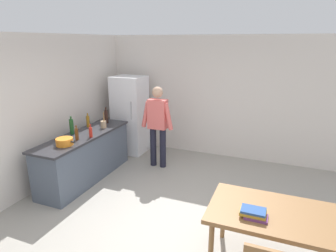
{
  "coord_description": "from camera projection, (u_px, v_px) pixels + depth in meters",
  "views": [
    {
      "loc": [
        1.36,
        -3.33,
        2.58
      ],
      "look_at": [
        -0.52,
        1.33,
        1.08
      ],
      "focal_mm": 30.75,
      "sensor_mm": 36.0,
      "label": 1
    }
  ],
  "objects": [
    {
      "name": "ground_plane",
      "position": [
        167.0,
        225.0,
        4.18
      ],
      "size": [
        14.0,
        14.0,
        0.0
      ],
      "primitive_type": "plane",
      "color": "#9E998E"
    },
    {
      "name": "wall_back",
      "position": [
        217.0,
        97.0,
        6.46
      ],
      "size": [
        6.4,
        0.12,
        2.7
      ],
      "primitive_type": "cube",
      "color": "silver",
      "rests_on": "ground_plane"
    },
    {
      "name": "wall_left",
      "position": [
        30.0,
        115.0,
        4.9
      ],
      "size": [
        0.12,
        5.6,
        2.7
      ],
      "primitive_type": "cube",
      "color": "silver",
      "rests_on": "ground_plane"
    },
    {
      "name": "kitchen_counter",
      "position": [
        85.0,
        157.0,
        5.48
      ],
      "size": [
        0.64,
        2.2,
        0.9
      ],
      "color": "#4C5666",
      "rests_on": "ground_plane"
    },
    {
      "name": "refrigerator",
      "position": [
        130.0,
        115.0,
        6.73
      ],
      "size": [
        0.7,
        0.67,
        1.8
      ],
      "color": "white",
      "rests_on": "ground_plane"
    },
    {
      "name": "person",
      "position": [
        158.0,
        122.0,
        5.88
      ],
      "size": [
        0.7,
        0.22,
        1.7
      ],
      "color": "#1E1E2D",
      "rests_on": "ground_plane"
    },
    {
      "name": "dining_table",
      "position": [
        272.0,
        218.0,
        3.22
      ],
      "size": [
        1.4,
        0.9,
        0.75
      ],
      "color": "olive",
      "rests_on": "ground_plane"
    },
    {
      "name": "cooking_pot",
      "position": [
        64.0,
        142.0,
        4.78
      ],
      "size": [
        0.4,
        0.28,
        0.12
      ],
      "color": "orange",
      "rests_on": "kitchen_counter"
    },
    {
      "name": "utensil_jar",
      "position": [
        104.0,
        124.0,
        5.73
      ],
      "size": [
        0.11,
        0.11,
        0.32
      ],
      "color": "tan",
      "rests_on": "kitchen_counter"
    },
    {
      "name": "bottle_beer_brown",
      "position": [
        77.0,
        134.0,
        5.03
      ],
      "size": [
        0.06,
        0.06,
        0.26
      ],
      "color": "#5B3314",
      "rests_on": "kitchen_counter"
    },
    {
      "name": "bottle_sauce_red",
      "position": [
        91.0,
        132.0,
        5.17
      ],
      "size": [
        0.06,
        0.06,
        0.24
      ],
      "color": "#B22319",
      "rests_on": "kitchen_counter"
    },
    {
      "name": "bottle_oil_amber",
      "position": [
        88.0,
        121.0,
        5.79
      ],
      "size": [
        0.06,
        0.06,
        0.28
      ],
      "color": "#996619",
      "rests_on": "kitchen_counter"
    },
    {
      "name": "bottle_wine_green",
      "position": [
        72.0,
        126.0,
        5.33
      ],
      "size": [
        0.08,
        0.08,
        0.34
      ],
      "color": "#1E5123",
      "rests_on": "kitchen_counter"
    },
    {
      "name": "bottle_wine_dark",
      "position": [
        106.0,
        116.0,
        6.04
      ],
      "size": [
        0.08,
        0.08,
        0.34
      ],
      "color": "black",
      "rests_on": "kitchen_counter"
    },
    {
      "name": "book_stack",
      "position": [
        254.0,
        213.0,
        3.09
      ],
      "size": [
        0.29,
        0.19,
        0.09
      ],
      "color": "#753D7F",
      "rests_on": "dining_table"
    }
  ]
}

